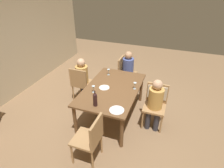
% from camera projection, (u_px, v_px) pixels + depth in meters
% --- Properties ---
extents(ground_plane, '(10.00, 10.00, 0.00)m').
position_uv_depth(ground_plane, '(112.00, 115.00, 4.42)').
color(ground_plane, '#846647').
extents(rear_room_partition, '(6.40, 0.12, 2.70)m').
position_uv_depth(rear_room_partition, '(5.00, 46.00, 4.55)').
color(rear_room_partition, beige).
rests_on(rear_room_partition, ground_plane).
extents(dining_table, '(1.75, 1.11, 0.74)m').
position_uv_depth(dining_table, '(112.00, 91.00, 4.08)').
color(dining_table, brown).
rests_on(dining_table, ground_plane).
extents(chair_far_right, '(0.44, 0.44, 0.92)m').
position_uv_depth(chair_far_right, '(81.00, 82.00, 4.67)').
color(chair_far_right, '#A87F51').
rests_on(chair_far_right, ground_plane).
extents(chair_near, '(0.46, 0.44, 0.92)m').
position_uv_depth(chair_near, '(156.00, 99.00, 3.94)').
color(chair_near, '#A87F51').
rests_on(chair_near, ground_plane).
extents(chair_right_end, '(0.44, 0.44, 0.92)m').
position_uv_depth(chair_right_end, '(125.00, 71.00, 5.18)').
color(chair_right_end, '#A87F51').
rests_on(chair_right_end, ground_plane).
extents(chair_left_end, '(0.44, 0.44, 0.92)m').
position_uv_depth(chair_left_end, '(91.00, 137.00, 3.10)').
color(chair_left_end, '#A87F51').
rests_on(chair_left_end, ground_plane).
extents(person_woman_host, '(0.35, 0.30, 1.12)m').
position_uv_depth(person_woman_host, '(83.00, 76.00, 4.70)').
color(person_woman_host, '#33333D').
rests_on(person_woman_host, ground_plane).
extents(person_man_bearded, '(0.34, 0.30, 1.11)m').
position_uv_depth(person_man_bearded, '(155.00, 101.00, 3.79)').
color(person_man_bearded, '#33333D').
rests_on(person_man_bearded, ground_plane).
extents(person_man_guest, '(0.30, 0.34, 1.11)m').
position_uv_depth(person_man_guest, '(129.00, 68.00, 5.09)').
color(person_man_guest, '#33333D').
rests_on(person_man_guest, ground_plane).
extents(wine_bottle_tall_green, '(0.08, 0.08, 0.32)m').
position_uv_depth(wine_bottle_tall_green, '(95.00, 99.00, 3.44)').
color(wine_bottle_tall_green, black).
rests_on(wine_bottle_tall_green, dining_table).
extents(wine_glass_near_left, '(0.07, 0.07, 0.15)m').
position_uv_depth(wine_glass_near_left, '(93.00, 88.00, 3.85)').
color(wine_glass_near_left, silver).
rests_on(wine_glass_near_left, dining_table).
extents(wine_glass_centre, '(0.07, 0.07, 0.15)m').
position_uv_depth(wine_glass_centre, '(109.00, 71.00, 4.51)').
color(wine_glass_centre, silver).
rests_on(wine_glass_centre, dining_table).
extents(wine_glass_near_right, '(0.07, 0.07, 0.15)m').
position_uv_depth(wine_glass_near_right, '(135.00, 84.00, 3.96)').
color(wine_glass_near_right, silver).
rests_on(wine_glass_near_right, dining_table).
extents(dinner_plate_host, '(0.27, 0.27, 0.01)m').
position_uv_depth(dinner_plate_host, '(117.00, 110.00, 3.38)').
color(dinner_plate_host, white).
rests_on(dinner_plate_host, dining_table).
extents(dinner_plate_guest_left, '(0.22, 0.22, 0.01)m').
position_uv_depth(dinner_plate_guest_left, '(104.00, 88.00, 4.04)').
color(dinner_plate_guest_left, white).
rests_on(dinner_plate_guest_left, dining_table).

